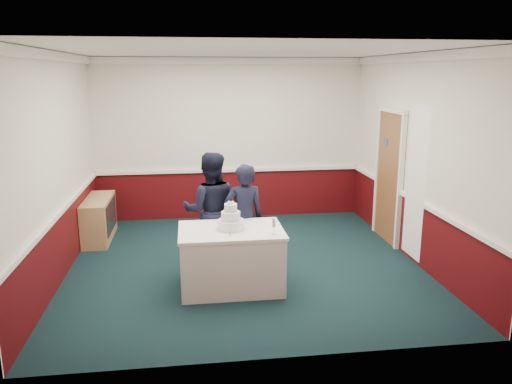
{
  "coord_description": "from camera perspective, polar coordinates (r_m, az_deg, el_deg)",
  "views": [
    {
      "loc": [
        -0.75,
        -6.8,
        2.71
      ],
      "look_at": [
        0.15,
        -0.1,
        1.1
      ],
      "focal_mm": 35.0,
      "sensor_mm": 36.0,
      "label": 1
    }
  ],
  "objects": [
    {
      "name": "wedding_cake",
      "position": [
        6.3,
        -2.9,
        -3.31
      ],
      "size": [
        0.35,
        0.35,
        0.36
      ],
      "color": "white",
      "rests_on": "cake_table"
    },
    {
      "name": "champagne_flute",
      "position": [
        6.09,
        2.03,
        -3.63
      ],
      "size": [
        0.05,
        0.05,
        0.21
      ],
      "color": "silver",
      "rests_on": "cake_table"
    },
    {
      "name": "sideboard",
      "position": [
        8.71,
        -17.49,
        -2.95
      ],
      "size": [
        0.41,
        1.2,
        0.7
      ],
      "color": "tan",
      "rests_on": "ground"
    },
    {
      "name": "cake_table",
      "position": [
        6.46,
        -2.84,
        -7.55
      ],
      "size": [
        1.32,
        0.92,
        0.79
      ],
      "color": "white",
      "rests_on": "ground"
    },
    {
      "name": "room_shell",
      "position": [
        7.49,
        -1.3,
        7.7
      ],
      "size": [
        5.0,
        5.0,
        3.0
      ],
      "color": "silver",
      "rests_on": "ground"
    },
    {
      "name": "cake_knife",
      "position": [
        6.14,
        -3.01,
        -4.81
      ],
      "size": [
        0.02,
        0.22,
        0.0
      ],
      "primitive_type": "cube",
      "rotation": [
        0.0,
        0.0,
        -0.04
      ],
      "color": "silver",
      "rests_on": "cake_table"
    },
    {
      "name": "person_woman",
      "position": [
        6.87,
        -1.38,
        -3.04
      ],
      "size": [
        0.6,
        0.44,
        1.53
      ],
      "primitive_type": "imported",
      "rotation": [
        0.0,
        0.0,
        3.29
      ],
      "color": "black",
      "rests_on": "ground"
    },
    {
      "name": "ground",
      "position": [
        7.36,
        -1.29,
        -8.22
      ],
      "size": [
        5.0,
        5.0,
        0.0
      ],
      "primitive_type": "plane",
      "color": "black",
      "rests_on": "ground"
    },
    {
      "name": "person_man",
      "position": [
        7.08,
        -5.2,
        -2.08
      ],
      "size": [
        0.86,
        0.69,
        1.66
      ],
      "primitive_type": "imported",
      "rotation": [
        0.0,
        0.0,
        3.05
      ],
      "color": "black",
      "rests_on": "ground"
    }
  ]
}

